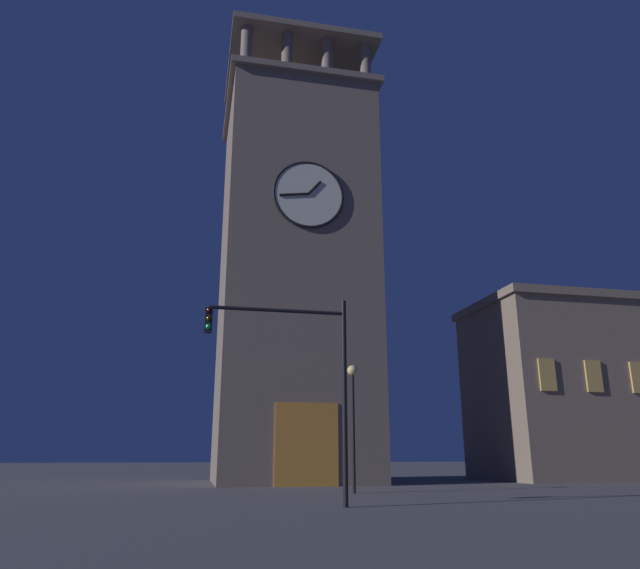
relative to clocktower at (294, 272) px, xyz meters
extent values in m
plane|color=#4C4C51|center=(1.12, 2.57, -12.23)|extent=(200.00, 200.00, 0.00)
cube|color=#75665B|center=(0.00, -0.02, -0.57)|extent=(8.64, 8.72, 23.32)
cube|color=#75665B|center=(0.00, -0.02, 11.29)|extent=(9.24, 9.32, 0.40)
cylinder|color=#75665B|center=(-3.72, 3.74, 12.82)|extent=(0.70, 0.70, 2.66)
cylinder|color=#75665B|center=(-1.24, 3.74, 12.82)|extent=(0.70, 0.70, 2.66)
cylinder|color=#75665B|center=(1.24, 3.74, 12.82)|extent=(0.70, 0.70, 2.66)
cylinder|color=#75665B|center=(3.72, 3.74, 12.82)|extent=(0.70, 0.70, 2.66)
cylinder|color=#75665B|center=(-3.72, -3.78, 12.82)|extent=(0.70, 0.70, 2.66)
cylinder|color=#75665B|center=(-1.24, -3.78, 12.82)|extent=(0.70, 0.70, 2.66)
cylinder|color=#75665B|center=(1.24, -3.78, 12.82)|extent=(0.70, 0.70, 2.66)
cylinder|color=#75665B|center=(3.72, -3.78, 12.82)|extent=(0.70, 0.70, 2.66)
cube|color=#75665B|center=(0.00, -0.02, 14.35)|extent=(9.24, 9.32, 0.40)
cylinder|color=black|center=(0.00, -0.02, 15.59)|extent=(0.12, 0.12, 2.08)
cylinder|color=silver|center=(0.00, 4.40, 3.19)|extent=(3.89, 0.12, 3.89)
torus|color=black|center=(0.00, 4.42, 3.19)|extent=(4.05, 0.16, 4.05)
cube|color=black|center=(-0.34, 4.50, 3.60)|extent=(0.78, 0.06, 0.90)
cube|color=black|center=(0.82, 4.50, 3.07)|extent=(1.66, 0.06, 0.35)
cube|color=orange|center=(0.00, 4.29, -10.23)|extent=(3.20, 0.24, 4.00)
cube|color=gray|center=(-19.63, 0.23, -6.96)|extent=(14.76, 8.01, 10.54)
cube|color=gray|center=(-19.63, 0.23, -1.44)|extent=(15.16, 8.41, 0.50)
cube|color=#E0B259|center=(-19.63, 4.28, -6.43)|extent=(1.00, 0.12, 1.80)
cube|color=#E0B259|center=(-16.68, 4.28, -6.43)|extent=(1.00, 0.12, 1.80)
cube|color=#E0B259|center=(-13.73, 4.28, -6.43)|extent=(1.00, 0.12, 1.80)
cylinder|color=black|center=(1.07, 16.04, -9.11)|extent=(0.16, 0.16, 6.24)
cylinder|color=black|center=(3.19, 16.04, -6.41)|extent=(4.24, 0.12, 0.12)
cube|color=black|center=(5.31, 16.04, -6.83)|extent=(0.22, 0.30, 0.75)
sphere|color=#360505|center=(5.31, 16.22, -6.56)|extent=(0.16, 0.16, 0.16)
sphere|color=#392705|center=(5.31, 16.22, -6.81)|extent=(0.16, 0.16, 0.16)
sphere|color=#18C154|center=(5.31, 16.22, -7.06)|extent=(0.16, 0.16, 0.16)
cylinder|color=black|center=(-0.91, 9.76, -9.88)|extent=(0.14, 0.14, 4.70)
sphere|color=#F9DB8C|center=(-0.91, 9.76, -7.31)|extent=(0.44, 0.44, 0.44)
camera|label=1|loc=(5.65, 33.68, -10.76)|focal=32.81mm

